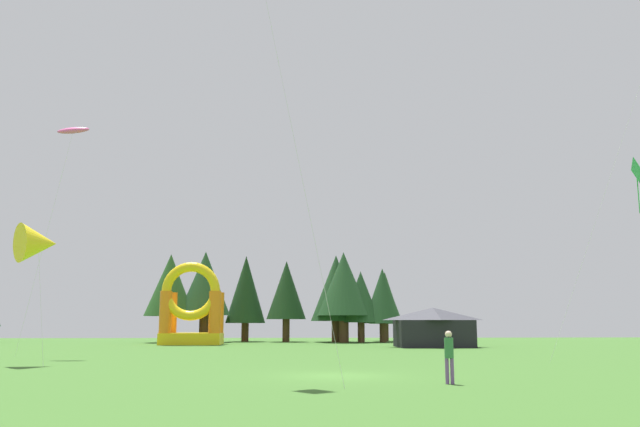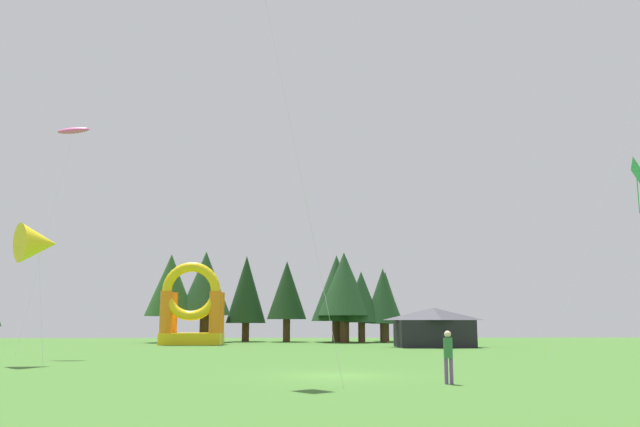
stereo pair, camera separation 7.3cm
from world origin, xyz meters
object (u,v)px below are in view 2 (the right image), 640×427
at_px(kite_green_diamond, 635,177).
at_px(person_midfield, 448,352).
at_px(kite_pink_parafoil, 73,131).
at_px(kite_yellow_delta, 38,243).
at_px(festival_tent, 434,327).
at_px(inflatable_red_slide, 192,314).

relative_size(kite_green_diamond, person_midfield, 4.96).
height_order(kite_pink_parafoil, kite_green_diamond, kite_pink_parafoil).
bearing_deg(kite_yellow_delta, kite_pink_parafoil, 98.71).
relative_size(kite_pink_parafoil, festival_tent, 2.39).
distance_m(kite_green_diamond, inflatable_red_slide, 42.52).
bearing_deg(festival_tent, person_midfield, -101.60).
xyz_separation_m(kite_green_diamond, festival_tent, (-3.10, 27.69, -6.83)).
bearing_deg(person_midfield, kite_yellow_delta, 164.57).
bearing_deg(inflatable_red_slide, festival_tent, -17.28).
height_order(kite_green_diamond, festival_tent, kite_green_diamond).
bearing_deg(festival_tent, inflatable_red_slide, 162.72).
distance_m(kite_pink_parafoil, inflatable_red_slide, 23.94).
bearing_deg(kite_yellow_delta, kite_green_diamond, -13.07).
distance_m(person_midfield, festival_tent, 32.77).
height_order(kite_pink_parafoil, inflatable_red_slide, kite_pink_parafoil).
xyz_separation_m(kite_pink_parafoil, festival_tent, (26.36, 13.72, -12.75)).
distance_m(kite_green_diamond, festival_tent, 28.68).
xyz_separation_m(person_midfield, inflatable_red_slide, (-14.77, 38.74, 1.77)).
xyz_separation_m(kite_yellow_delta, kite_green_diamond, (28.32, -6.58, 2.33)).
distance_m(kite_pink_parafoil, kite_green_diamond, 33.13).
height_order(inflatable_red_slide, festival_tent, inflatable_red_slide).
distance_m(person_midfield, inflatable_red_slide, 41.50).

